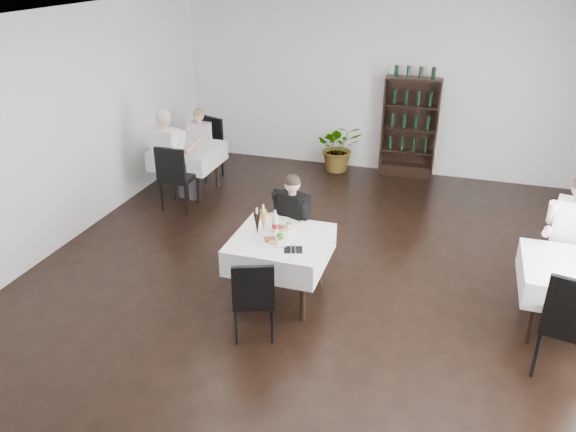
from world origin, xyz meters
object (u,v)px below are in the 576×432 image
object	(u,v)px
potted_tree	(339,147)
diner_main	(289,218)
main_table	(281,249)
wine_shelf	(409,129)

from	to	relation	value
potted_tree	diner_main	xyz separation A→B (m)	(0.22, -3.68, 0.31)
diner_main	potted_tree	bearing A→B (deg)	93.41
main_table	potted_tree	distance (m)	4.21
wine_shelf	potted_tree	bearing A→B (deg)	-174.51
main_table	diner_main	xyz separation A→B (m)	(-0.07, 0.52, 0.13)
wine_shelf	main_table	distance (m)	4.41
diner_main	wine_shelf	bearing A→B (deg)	75.65
potted_tree	diner_main	world-z (taller)	diner_main
wine_shelf	potted_tree	xyz separation A→B (m)	(-1.19, -0.11, -0.41)
main_table	potted_tree	bearing A→B (deg)	93.94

